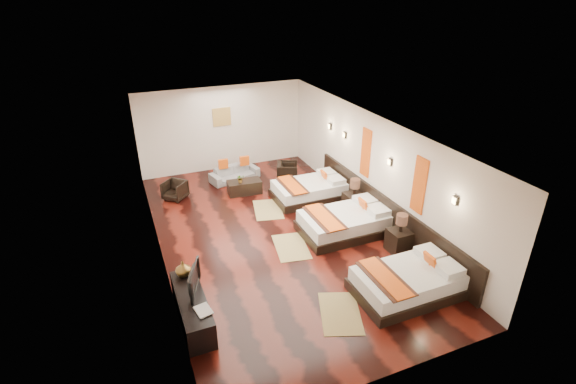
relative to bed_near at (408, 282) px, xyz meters
name	(u,v)px	position (x,y,z in m)	size (l,w,h in m)	color
floor	(274,234)	(-1.70, 3.17, -0.28)	(5.50, 9.50, 0.01)	black
ceiling	(273,128)	(-1.70, 3.17, 2.52)	(5.50, 9.50, 0.01)	white
back_wall	(222,128)	(-1.70, 7.92, 1.12)	(5.50, 0.01, 2.80)	silver
left_wall	(155,205)	(-4.45, 3.17, 1.12)	(0.01, 9.50, 2.80)	silver
right_wall	(372,167)	(1.05, 3.17, 1.12)	(0.01, 9.50, 2.80)	silver
headboard_panel	(384,213)	(1.01, 2.37, 0.17)	(0.08, 6.60, 0.90)	black
bed_near	(408,282)	(0.00, 0.00, 0.00)	(2.14, 1.35, 0.82)	black
bed_mid	(345,222)	(0.00, 2.57, 0.01)	(2.21, 1.39, 0.84)	black
bed_far	(310,190)	(0.00, 4.66, -0.01)	(2.08, 1.31, 0.79)	black
nightstand_a	(399,238)	(0.75, 1.34, 0.06)	(0.49, 0.49, 0.98)	black
nightstand_b	(354,201)	(0.75, 3.42, 0.07)	(0.50, 0.50, 0.99)	black
jute_mat_near	(340,313)	(-1.56, -0.01, -0.27)	(0.75, 1.20, 0.01)	#9B854F
jute_mat_mid	(291,247)	(-1.53, 2.47, -0.27)	(0.75, 1.20, 0.01)	#9B854F
jute_mat_far	(268,209)	(-1.39, 4.46, -0.27)	(0.75, 1.20, 0.01)	#9B854F
tv_console	(192,308)	(-4.20, 0.91, 0.00)	(0.50, 1.80, 0.55)	black
tv	(190,280)	(-4.15, 1.08, 0.51)	(0.84, 0.11, 0.49)	black
book	(196,313)	(-4.20, 0.41, 0.29)	(0.26, 0.35, 0.03)	black
figurine	(183,269)	(-4.20, 1.59, 0.43)	(0.30, 0.30, 0.32)	brown
sofa	(235,173)	(-1.68, 6.78, -0.05)	(1.57, 0.61, 0.46)	gray
armchair_left	(175,190)	(-3.67, 6.15, 0.00)	(0.59, 0.61, 0.55)	black
armchair_right	(287,171)	(-0.11, 6.11, 0.02)	(0.64, 0.66, 0.60)	black
coffee_table	(244,187)	(-1.68, 5.73, -0.08)	(1.00, 0.50, 0.40)	black
table_plant	(240,178)	(-1.80, 5.67, 0.25)	(0.23, 0.20, 0.25)	#2B6020
orange_panel_a	(419,185)	(1.03, 1.27, 1.42)	(0.04, 0.40, 1.30)	#D86014
orange_panel_b	(366,153)	(1.03, 3.47, 1.42)	(0.04, 0.40, 1.30)	#D86014
sconce_near	(455,200)	(1.01, 0.17, 1.57)	(0.07, 0.12, 0.18)	black
sconce_mid	(390,162)	(1.01, 2.37, 1.57)	(0.07, 0.12, 0.18)	black
sconce_far	(345,135)	(1.01, 4.57, 1.57)	(0.07, 0.12, 0.18)	black
sconce_lounge	(330,126)	(1.01, 5.47, 1.57)	(0.07, 0.12, 0.18)	black
gold_artwork	(222,117)	(-1.70, 7.90, 1.52)	(0.60, 0.04, 0.60)	#AD873F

